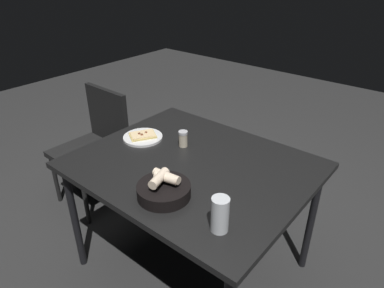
% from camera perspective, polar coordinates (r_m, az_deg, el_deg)
% --- Properties ---
extents(ground, '(8.00, 8.00, 0.00)m').
position_cam_1_polar(ground, '(2.21, 0.05, -19.19)').
color(ground, '#2A2A2A').
extents(dining_table, '(1.15, 0.95, 0.72)m').
position_cam_1_polar(dining_table, '(1.78, 0.06, -4.71)').
color(dining_table, black).
rests_on(dining_table, ground).
extents(pizza_plate, '(0.23, 0.23, 0.04)m').
position_cam_1_polar(pizza_plate, '(2.00, -8.14, 1.20)').
color(pizza_plate, silver).
rests_on(pizza_plate, dining_table).
extents(bread_basket, '(0.24, 0.24, 0.12)m').
position_cam_1_polar(bread_basket, '(1.50, -4.66, -7.44)').
color(bread_basket, black).
rests_on(bread_basket, dining_table).
extents(beer_glass, '(0.07, 0.07, 0.15)m').
position_cam_1_polar(beer_glass, '(1.32, 4.64, -11.88)').
color(beer_glass, silver).
rests_on(beer_glass, dining_table).
extents(pepper_shaker, '(0.05, 0.05, 0.09)m').
position_cam_1_polar(pepper_shaker, '(1.88, -1.48, 0.74)').
color(pepper_shaker, '#BFB299').
rests_on(pepper_shaker, dining_table).
extents(chair_near, '(0.45, 0.45, 0.83)m').
position_cam_1_polar(chair_near, '(2.57, -15.55, 0.63)').
color(chair_near, black).
rests_on(chair_near, ground).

